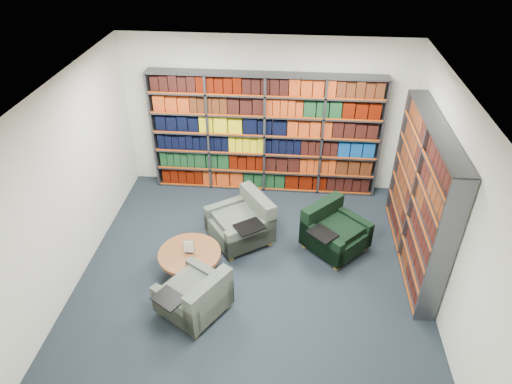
# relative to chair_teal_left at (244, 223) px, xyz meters

# --- Properties ---
(room_shell) EXTENTS (5.02, 5.02, 2.82)m
(room_shell) POSITION_rel_chair_teal_left_xyz_m (0.20, -0.79, 1.09)
(room_shell) COLOR black
(room_shell) RESTS_ON ground
(bookshelf_back) EXTENTS (4.00, 0.28, 2.20)m
(bookshelf_back) POSITION_rel_chair_teal_left_xyz_m (0.20, 1.55, 0.79)
(bookshelf_back) COLOR #47494F
(bookshelf_back) RESTS_ON ground
(bookshelf_right) EXTENTS (0.28, 2.50, 2.20)m
(bookshelf_right) POSITION_rel_chair_teal_left_xyz_m (2.55, -0.19, 0.79)
(bookshelf_right) COLOR #47494F
(bookshelf_right) RESTS_ON ground
(chair_teal_left) EXTENTS (1.18, 1.20, 0.77)m
(chair_teal_left) POSITION_rel_chair_teal_left_xyz_m (0.00, 0.00, 0.00)
(chair_teal_left) COLOR #0E2837
(chair_teal_left) RESTS_ON ground
(chair_green_right) EXTENTS (1.13, 1.13, 0.73)m
(chair_green_right) POSITION_rel_chair_teal_left_xyz_m (1.38, -0.07, -0.02)
(chair_green_right) COLOR black
(chair_green_right) RESTS_ON ground
(chair_teal_front) EXTENTS (1.06, 1.06, 0.70)m
(chair_teal_front) POSITION_rel_chair_teal_left_xyz_m (-0.45, -1.60, -0.03)
(chair_teal_front) COLOR #0E2837
(chair_teal_front) RESTS_ON ground
(coffee_table) EXTENTS (0.90, 0.90, 0.63)m
(coffee_table) POSITION_rel_chair_teal_left_xyz_m (-0.69, -0.89, 0.03)
(coffee_table) COLOR #96572C
(coffee_table) RESTS_ON ground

